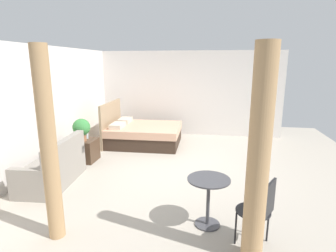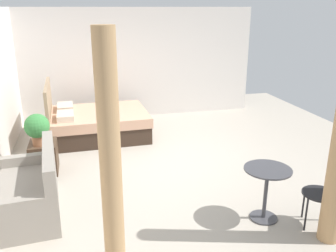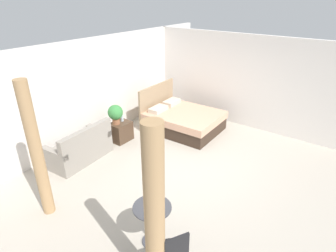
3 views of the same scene
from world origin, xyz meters
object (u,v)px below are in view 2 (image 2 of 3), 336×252
object	(u,v)px
potted_plant	(37,127)
vase	(40,136)
cafe_chair_near_window	(329,188)
balcony_table	(266,184)
couch	(32,192)
bed	(96,123)
nightstand	(44,157)

from	to	relation	value
potted_plant	vase	world-z (taller)	potted_plant
vase	cafe_chair_near_window	size ratio (longest dim) A/B	0.17
balcony_table	couch	bearing A→B (deg)	72.91
potted_plant	balcony_table	distance (m)	3.59
bed	cafe_chair_near_window	xyz separation A→B (m)	(-4.07, -2.58, 0.23)
bed	vase	world-z (taller)	bed
bed	vase	xyz separation A→B (m)	(-1.43, 0.98, 0.29)
balcony_table	vase	bearing A→B (deg)	51.84
potted_plant	vase	bearing A→B (deg)	0.19
couch	balcony_table	bearing A→B (deg)	-107.09
bed	cafe_chair_near_window	distance (m)	4.82
nightstand	potted_plant	bearing A→B (deg)	158.47
couch	potted_plant	size ratio (longest dim) A/B	2.94
nightstand	potted_plant	size ratio (longest dim) A/B	1.05
nightstand	cafe_chair_near_window	distance (m)	4.34
potted_plant	cafe_chair_near_window	distance (m)	4.32
couch	balcony_table	xyz separation A→B (m)	(-0.90, -2.93, 0.20)
potted_plant	balcony_table	world-z (taller)	potted_plant
couch	vase	distance (m)	1.42
bed	potted_plant	distance (m)	1.99
vase	potted_plant	bearing A→B (deg)	-179.81
potted_plant	cafe_chair_near_window	xyz separation A→B (m)	(-2.42, -3.56, -0.29)
potted_plant	cafe_chair_near_window	bearing A→B (deg)	-124.18
nightstand	vase	distance (m)	0.36
bed	vase	bearing A→B (deg)	145.50
nightstand	vase	bearing A→B (deg)	18.50
vase	nightstand	bearing A→B (deg)	-161.50
nightstand	bed	bearing A→B (deg)	-31.30
potted_plant	couch	bearing A→B (deg)	179.23
potted_plant	bed	bearing A→B (deg)	-30.76
cafe_chair_near_window	nightstand	bearing A→B (deg)	54.43
vase	balcony_table	xyz separation A→B (m)	(-2.29, -2.92, -0.10)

